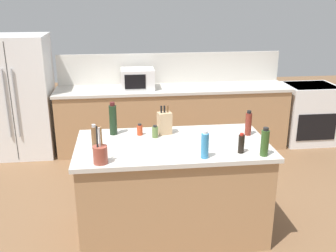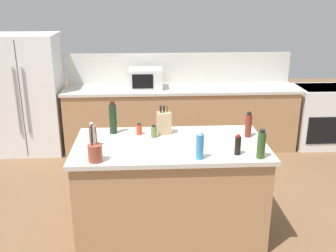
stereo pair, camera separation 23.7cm
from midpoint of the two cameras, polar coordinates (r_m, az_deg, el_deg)
ground_plane at (r=4.11m, az=-1.11°, el=-14.79°), size 14.00×14.00×0.00m
back_counter_run at (r=5.92m, az=-0.40°, el=1.17°), size 3.44×0.66×0.94m
wall_backsplash at (r=6.05m, az=-0.75°, el=8.39°), size 3.40×0.03×0.46m
kitchen_island at (r=3.87m, az=-1.15°, el=-8.98°), size 1.80×0.95×0.94m
refrigerator at (r=6.04m, az=-22.02°, el=3.98°), size 0.94×0.75×1.72m
range_oven at (r=6.51m, az=18.68°, el=1.76°), size 0.76×0.65×0.92m
microwave at (r=5.73m, az=-5.63°, el=6.82°), size 0.47×0.39×0.29m
knife_block at (r=3.88m, az=-2.26°, el=0.45°), size 0.15×0.12×0.29m
utensil_crock at (r=3.30m, az=-11.85°, el=-4.02°), size 0.12×0.12×0.32m
olive_oil_bottle at (r=3.44m, az=11.96°, el=-2.38°), size 0.07×0.07×0.26m
pepper_grinder at (r=3.61m, az=-12.51°, el=-1.61°), size 0.05×0.05×0.23m
spice_jar_oregano at (r=3.81m, az=-3.67°, el=-0.86°), size 0.06×0.06×0.12m
soy_sauce_bottle at (r=3.47m, az=8.68°, el=-2.56°), size 0.05×0.05×0.18m
vinegar_bottle at (r=3.90m, az=9.89°, el=0.34°), size 0.06×0.06×0.25m
wine_bottle at (r=3.91m, az=-9.72°, el=0.94°), size 0.07×0.07×0.33m
dish_soap_bottle at (r=3.32m, az=3.34°, el=-2.81°), size 0.07×0.07×0.25m
spice_jar_paprika at (r=3.88m, az=-5.87°, el=-0.57°), size 0.06×0.06×0.11m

